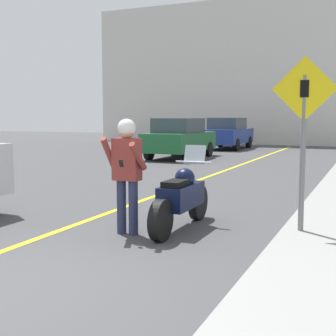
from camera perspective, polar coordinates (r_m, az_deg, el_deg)
name	(u,v)px	position (r m, az deg, el deg)	size (l,w,h in m)	color
road_center_line	(159,194)	(10.57, -1.11, -3.24)	(0.12, 36.00, 0.01)	yellow
building_backdrop	(308,70)	(29.83, 16.70, 11.35)	(28.00, 1.20, 9.02)	beige
motorcycle	(181,198)	(7.29, 1.66, -3.66)	(0.62, 2.13, 1.29)	black
person_biker	(127,164)	(6.93, -5.06, 0.48)	(0.59, 0.47, 1.73)	#282D4C
crossing_sign	(304,127)	(6.91, 16.20, 4.81)	(0.91, 0.08, 2.48)	slate
parked_car_green	(180,138)	(19.75, 1.43, 3.69)	(1.88, 4.20, 1.68)	black
parked_car_blue	(228,133)	(25.59, 7.30, 4.24)	(1.88, 4.20, 1.68)	black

